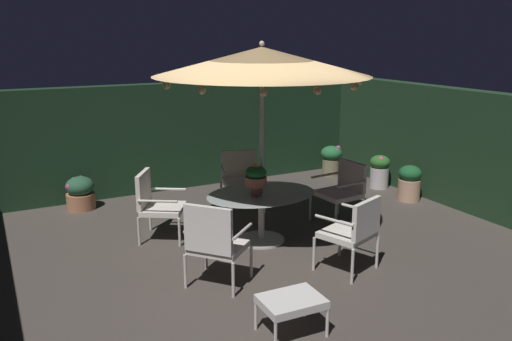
% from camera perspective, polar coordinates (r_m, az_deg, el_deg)
% --- Properties ---
extents(ground_plane, '(8.17, 6.88, 0.02)m').
position_cam_1_polar(ground_plane, '(7.27, -0.72, -8.46)').
color(ground_plane, '#473F3A').
extents(hedge_backdrop_rear, '(8.17, 0.30, 1.97)m').
position_cam_1_polar(hedge_backdrop_rear, '(9.91, -9.40, 3.64)').
color(hedge_backdrop_rear, '#18301C').
rests_on(hedge_backdrop_rear, ground_plane).
extents(hedge_backdrop_right, '(0.30, 6.88, 1.97)m').
position_cam_1_polar(hedge_backdrop_right, '(9.35, 21.32, 2.16)').
color(hedge_backdrop_right, '#1C351F').
rests_on(hedge_backdrop_right, ground_plane).
extents(patio_dining_table, '(1.57, 1.17, 0.71)m').
position_cam_1_polar(patio_dining_table, '(7.33, 0.59, -3.61)').
color(patio_dining_table, beige).
rests_on(patio_dining_table, ground_plane).
extents(patio_umbrella, '(2.85, 2.85, 2.75)m').
position_cam_1_polar(patio_umbrella, '(6.97, 0.63, 11.69)').
color(patio_umbrella, silver).
rests_on(patio_umbrella, ground_plane).
extents(centerpiece_planter, '(0.29, 0.29, 0.44)m').
position_cam_1_polar(centerpiece_planter, '(7.08, -0.01, -0.73)').
color(centerpiece_planter, '#A3644B').
rests_on(centerpiece_planter, patio_dining_table).
extents(patio_chair_north, '(0.65, 0.69, 0.93)m').
position_cam_1_polar(patio_chair_north, '(8.19, 9.38, -1.84)').
color(patio_chair_north, beige).
rests_on(patio_chair_north, ground_plane).
extents(patio_chair_northeast, '(0.78, 0.72, 0.95)m').
position_cam_1_polar(patio_chair_northeast, '(8.72, -1.64, -0.53)').
color(patio_chair_northeast, silver).
rests_on(patio_chair_northeast, ground_plane).
extents(patio_chair_east, '(0.82, 0.83, 0.97)m').
position_cam_1_polar(patio_chair_east, '(7.57, -10.80, -3.31)').
color(patio_chair_east, beige).
rests_on(patio_chair_east, ground_plane).
extents(patio_chair_southeast, '(0.83, 0.84, 1.02)m').
position_cam_1_polar(patio_chair_southeast, '(6.03, -4.54, -7.54)').
color(patio_chair_southeast, beige).
rests_on(patio_chair_southeast, ground_plane).
extents(patio_chair_south, '(0.77, 0.75, 0.95)m').
position_cam_1_polar(patio_chair_south, '(6.50, 10.54, -6.21)').
color(patio_chair_south, beige).
rests_on(patio_chair_south, ground_plane).
extents(ottoman_footrest, '(0.61, 0.47, 0.38)m').
position_cam_1_polar(ottoman_footrest, '(5.25, 3.85, -14.06)').
color(ottoman_footrest, silver).
rests_on(ottoman_footrest, ground_plane).
extents(potted_plant_left_near, '(0.40, 0.40, 0.62)m').
position_cam_1_polar(potted_plant_left_near, '(9.56, 16.26, -1.23)').
color(potted_plant_left_near, tan).
rests_on(potted_plant_left_near, ground_plane).
extents(potted_plant_back_left, '(0.38, 0.38, 0.63)m').
position_cam_1_polar(potted_plant_back_left, '(10.19, 13.21, 0.00)').
color(potted_plant_back_left, beige).
rests_on(potted_plant_back_left, ground_plane).
extents(potted_plant_front_corner, '(0.43, 0.43, 0.61)m').
position_cam_1_polar(potted_plant_front_corner, '(10.92, 8.15, 1.24)').
color(potted_plant_front_corner, '#7C7453').
rests_on(potted_plant_front_corner, ground_plane).
extents(potted_plant_right_far, '(0.47, 0.47, 0.55)m').
position_cam_1_polar(potted_plant_right_far, '(9.21, -18.47, -2.30)').
color(potted_plant_right_far, '#A66A4A').
rests_on(potted_plant_right_far, ground_plane).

